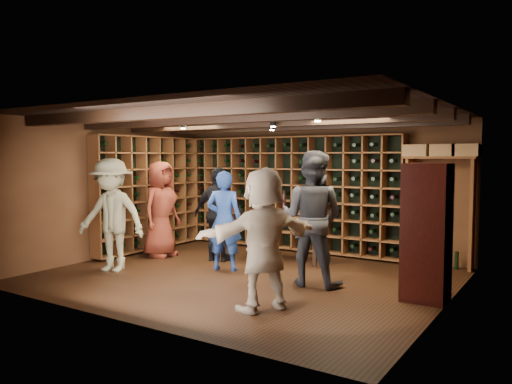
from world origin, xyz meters
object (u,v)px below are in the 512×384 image
Objects in this scene: display_cabinet at (426,235)px; guest_woman_black at (219,214)px; tasting_table at (286,216)px; guest_beige at (263,239)px; guest_red_floral at (161,209)px; man_blue_shirt at (224,221)px; man_grey_suit at (312,218)px; guest_khaki at (112,215)px.

display_cabinet is 3.78m from guest_woman_black.
display_cabinet is 2.91m from tasting_table.
guest_red_floral is at bearing -89.25° from guest_beige.
man_blue_shirt is at bearing 179.96° from display_cabinet.
man_grey_suit is 3.29m from guest_khaki.
guest_red_floral reaches higher than guest_woman_black.
display_cabinet is 0.98× the size of guest_red_floral.
tasting_table is (-2.69, 1.11, -0.04)m from display_cabinet.
man_grey_suit is 1.45× the size of tasting_table.
man_grey_suit is at bearing -100.75° from guest_red_floral.
man_grey_suit is at bearing -177.17° from display_cabinet.
guest_red_floral reaches higher than guest_beige.
man_blue_shirt is 1.83m from guest_khaki.
guest_beige is 1.30× the size of tasting_table.
man_grey_suit is 1.09× the size of guest_red_floral.
tasting_table is at bearing -135.96° from man_blue_shirt.
guest_woman_black is at bearing 42.65° from guest_khaki.
man_blue_shirt reaches higher than tasting_table.
man_blue_shirt is 1.64m from man_grey_suit.
guest_khaki is 2.96m from tasting_table.
man_blue_shirt is at bearing -8.01° from man_grey_suit.
tasting_table is at bearing -52.51° from man_grey_suit.
guest_khaki reaches higher than guest_woman_black.
tasting_table is at bearing 31.54° from guest_khaki.
guest_woman_black is 2.97m from guest_beige.
display_cabinet is 2.14m from guest_beige.
guest_beige is at bearing -122.30° from guest_red_floral.
guest_red_floral reaches higher than tasting_table.
man_blue_shirt is at bearing -130.71° from tasting_table.
man_blue_shirt is 2.23m from guest_beige.
guest_red_floral is 2.35m from tasting_table.
guest_red_floral is at bearing 81.89° from guest_khaki.
guest_beige reaches higher than tasting_table.
man_grey_suit is 1.06× the size of guest_khaki.
man_grey_suit reaches higher than guest_red_floral.
guest_khaki is at bearing -177.99° from guest_red_floral.
guest_woman_black is (1.16, 0.26, -0.05)m from guest_red_floral.
man_grey_suit is at bearing -149.94° from guest_beige.
guest_woman_black is 1.19m from tasting_table.
guest_beige is at bearing 129.34° from guest_woman_black.
guest_khaki is (-1.00, -1.57, 0.08)m from guest_woman_black.
guest_beige is 2.83m from tasting_table.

